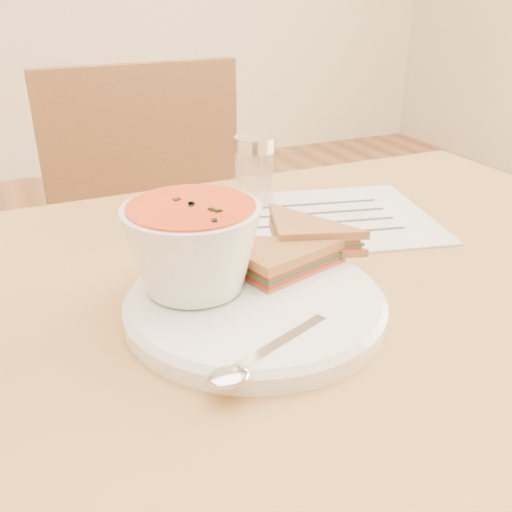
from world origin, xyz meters
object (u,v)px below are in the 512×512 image
plate (255,305)px  condiment_shaker (254,172)px  chair_far (182,312)px  soup_bowl (193,252)px

plate → condiment_shaker: (0.12, 0.27, 0.04)m
chair_far → plate: chair_far is taller
chair_far → soup_bowl: (-0.12, -0.48, 0.36)m
chair_far → condiment_shaker: chair_far is taller
soup_bowl → chair_far: bearing=76.0°
condiment_shaker → plate: bearing=-114.0°
chair_far → plate: (-0.07, -0.51, 0.31)m
chair_far → plate: bearing=80.3°
chair_far → plate: size_ratio=3.58×
plate → soup_bowl: soup_bowl is taller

